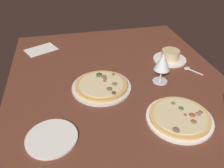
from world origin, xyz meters
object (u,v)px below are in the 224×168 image
(wine_glass_far, at_px, (163,63))
(side_plate, at_px, (52,138))
(ramekin_on_saucer, at_px, (170,56))
(pizza_side, at_px, (180,117))
(paper_menu, at_px, (41,50))
(spoon, at_px, (189,69))
(pizza_main, at_px, (102,86))

(wine_glass_far, distance_m, side_plate, 0.61)
(ramekin_on_saucer, bearing_deg, pizza_side, -19.74)
(side_plate, height_order, paper_menu, side_plate)
(paper_menu, bearing_deg, wine_glass_far, 24.50)
(ramekin_on_saucer, bearing_deg, wine_glass_far, -35.49)
(paper_menu, height_order, spoon, spoon)
(pizza_main, xyz_separation_m, ramekin_on_saucer, (-0.19, 0.44, 0.01))
(pizza_side, height_order, ramekin_on_saucer, ramekin_on_saucer)
(wine_glass_far, bearing_deg, spoon, 109.30)
(paper_menu, relative_size, spoon, 1.75)
(ramekin_on_saucer, bearing_deg, paper_menu, -111.82)
(pizza_main, distance_m, side_plate, 0.36)
(wine_glass_far, bearing_deg, paper_menu, -129.57)
(paper_menu, bearing_deg, side_plate, -21.31)
(ramekin_on_saucer, xyz_separation_m, spoon, (0.13, 0.06, -0.02))
(side_plate, xyz_separation_m, paper_menu, (-0.76, -0.06, -0.00))
(pizza_side, height_order, wine_glass_far, wine_glass_far)
(wine_glass_far, height_order, side_plate, wine_glass_far)
(wine_glass_far, xyz_separation_m, side_plate, (0.27, -0.53, -0.10))
(pizza_side, relative_size, spoon, 2.58)
(ramekin_on_saucer, xyz_separation_m, wine_glass_far, (0.20, -0.14, 0.08))
(paper_menu, distance_m, spoon, 0.90)
(ramekin_on_saucer, height_order, wine_glass_far, wine_glass_far)
(paper_menu, bearing_deg, pizza_side, 10.57)
(pizza_side, bearing_deg, paper_menu, -143.50)
(ramekin_on_saucer, xyz_separation_m, side_plate, (0.46, -0.68, -0.02))
(ramekin_on_saucer, relative_size, side_plate, 0.98)
(pizza_main, height_order, side_plate, pizza_main)
(spoon, bearing_deg, paper_menu, -118.06)
(wine_glass_far, relative_size, side_plate, 0.82)
(spoon, bearing_deg, side_plate, -65.32)
(pizza_main, distance_m, wine_glass_far, 0.31)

